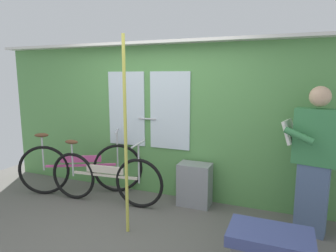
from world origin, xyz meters
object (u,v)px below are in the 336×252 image
Objects in this scene: bicycle_near_door at (104,178)px; passenger_reading_newspaper at (314,158)px; handrail_pole at (126,138)px; bicycle_leaning_behind at (81,168)px; trash_bin_by_wall at (195,184)px.

bicycle_near_door is 2.64m from passenger_reading_newspaper.
bicycle_near_door is 1.14m from handrail_pole.
passenger_reading_newspaper is at bearing 21.14° from handrail_pole.
bicycle_leaning_behind is 1.73m from trash_bin_by_wall.
bicycle_leaning_behind is 3.16m from passenger_reading_newspaper.
handrail_pole is at bearing -44.82° from bicycle_near_door.
trash_bin_by_wall is at bearing -19.39° from bicycle_leaning_behind.
passenger_reading_newspaper is at bearing -1.39° from bicycle_near_door.
bicycle_leaning_behind reaches higher than trash_bin_by_wall.
trash_bin_by_wall is 0.27× the size of handrail_pole.
handrail_pole is at bearing -117.12° from trash_bin_by_wall.
bicycle_leaning_behind is 2.82× the size of trash_bin_by_wall.
passenger_reading_newspaper is 2.83× the size of trash_bin_by_wall.
bicycle_leaning_behind is (-0.53, 0.17, 0.03)m from bicycle_near_door.
bicycle_leaning_behind is 1.58m from handrail_pole.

